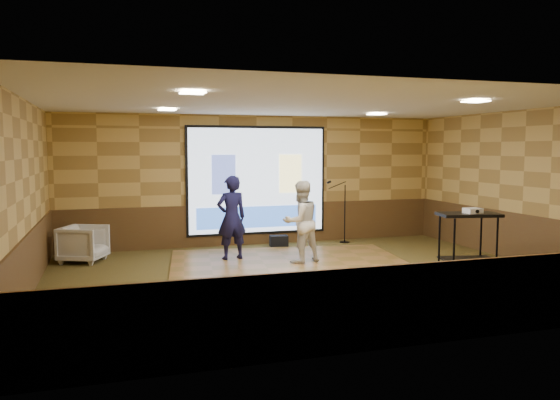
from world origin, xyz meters
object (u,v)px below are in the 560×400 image
object	(u,v)px
player_right	(301,222)
mic_stand	(343,222)
dance_floor	(290,264)
projector_screen	(257,182)
av_table	(468,230)
projector	(473,211)
player_left	(232,218)
banquet_chair	(84,244)
duffel_bag	(279,241)

from	to	relation	value
player_right	mic_stand	world-z (taller)	player_right
dance_floor	player_right	xyz separation A→B (m)	(0.22, 0.01, 0.81)
player_right	projector_screen	bearing A→B (deg)	-99.47
player_right	av_table	xyz separation A→B (m)	(2.55, -1.71, -0.03)
projector	player_right	bearing A→B (deg)	145.00
player_left	banquet_chair	bearing A→B (deg)	-22.96
dance_floor	duffel_bag	world-z (taller)	duffel_bag
projector	banquet_chair	size ratio (longest dim) A/B	0.35
duffel_bag	banquet_chair	bearing A→B (deg)	-173.26
projector	av_table	bearing A→B (deg)	121.51
av_table	mic_stand	distance (m)	3.80
projector_screen	projector	xyz separation A→B (m)	(2.81, -4.14, -0.33)
projector_screen	dance_floor	size ratio (longest dim) A/B	0.73
av_table	projector	bearing A→B (deg)	-57.94
mic_stand	duffel_bag	xyz separation A→B (m)	(-1.61, -0.04, -0.37)
projector_screen	duffel_bag	bearing A→B (deg)	-47.10
projector	dance_floor	bearing A→B (deg)	147.24
dance_floor	projector	world-z (taller)	projector
projector_screen	player_left	size ratio (longest dim) A/B	1.98
dance_floor	projector	size ratio (longest dim) A/B	16.42
banquet_chair	projector_screen	bearing A→B (deg)	-53.06
av_table	duffel_bag	distance (m)	4.43
av_table	banquet_chair	xyz separation A→B (m)	(-6.58, 3.17, -0.43)
dance_floor	player_right	distance (m)	0.84
player_right	av_table	world-z (taller)	player_right
projector_screen	mic_stand	xyz separation A→B (m)	(2.00, -0.38, -0.98)
projector_screen	player_left	world-z (taller)	projector_screen
banquet_chair	duffel_bag	distance (m)	4.23
projector_screen	player_left	distance (m)	2.02
projector	duffel_bag	distance (m)	4.56
av_table	dance_floor	bearing A→B (deg)	148.31
projector	mic_stand	size ratio (longest dim) A/B	0.19
av_table	player_right	bearing A→B (deg)	146.05
av_table	banquet_chair	size ratio (longest dim) A/B	1.38
player_right	av_table	bearing A→B (deg)	131.05
player_left	player_right	world-z (taller)	player_left
duffel_bag	av_table	bearing A→B (deg)	-56.92
projector_screen	player_right	bearing A→B (deg)	-84.47
player_left	banquet_chair	distance (m)	2.96
mic_stand	projector	bearing A→B (deg)	-75.86
dance_floor	player_right	size ratio (longest dim) A/B	2.86
projector_screen	player_left	bearing A→B (deg)	-120.63
av_table	projector	world-z (taller)	projector
projector	banquet_chair	xyz separation A→B (m)	(-6.62, 3.23, -0.78)
player_left	player_right	xyz separation A→B (m)	(1.21, -0.71, -0.04)
dance_floor	projector	bearing A→B (deg)	-32.21
dance_floor	player_right	bearing A→B (deg)	2.14
av_table	projector	xyz separation A→B (m)	(0.04, -0.06, 0.35)
projector	banquet_chair	bearing A→B (deg)	153.46
banquet_chair	av_table	bearing A→B (deg)	-92.29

